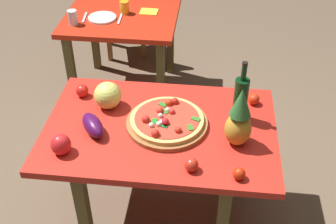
% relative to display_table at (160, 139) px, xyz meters
% --- Properties ---
extents(ground_plane, '(10.00, 10.00, 0.00)m').
position_rel_display_table_xyz_m(ground_plane, '(0.00, 0.00, -0.64)').
color(ground_plane, brown).
extents(display_table, '(1.24, 0.82, 0.74)m').
position_rel_display_table_xyz_m(display_table, '(0.00, 0.00, 0.00)').
color(display_table, '#504623').
rests_on(display_table, ground_plane).
extents(background_table, '(0.89, 0.81, 0.74)m').
position_rel_display_table_xyz_m(background_table, '(-0.48, 1.35, -0.02)').
color(background_table, '#504623').
rests_on(background_table, ground_plane).
extents(dining_chair, '(0.49, 0.49, 0.85)m').
position_rel_display_table_xyz_m(dining_chair, '(-0.61, 1.98, -0.16)').
color(dining_chair, '#935C31').
rests_on(dining_chair, ground_plane).
extents(pizza_board, '(0.44, 0.44, 0.02)m').
position_rel_display_table_xyz_m(pizza_board, '(0.04, 0.02, 0.11)').
color(pizza_board, '#935C31').
rests_on(pizza_board, display_table).
extents(pizza, '(0.39, 0.39, 0.06)m').
position_rel_display_table_xyz_m(pizza, '(0.03, 0.01, 0.13)').
color(pizza, '#E5B761').
rests_on(pizza, pizza_board).
extents(wine_bottle, '(0.08, 0.08, 0.36)m').
position_rel_display_table_xyz_m(wine_bottle, '(0.42, 0.12, 0.23)').
color(wine_bottle, black).
rests_on(wine_bottle, display_table).
extents(pineapple_left, '(0.13, 0.13, 0.33)m').
position_rel_display_table_xyz_m(pineapple_left, '(0.40, -0.08, 0.24)').
color(pineapple_left, '#BA8F2D').
rests_on(pineapple_left, display_table).
extents(melon, '(0.15, 0.15, 0.15)m').
position_rel_display_table_xyz_m(melon, '(-0.31, 0.14, 0.17)').
color(melon, '#D9DC63').
rests_on(melon, display_table).
extents(bell_pepper, '(0.10, 0.10, 0.11)m').
position_rel_display_table_xyz_m(bell_pepper, '(-0.46, -0.25, 0.14)').
color(bell_pepper, red).
rests_on(bell_pepper, display_table).
extents(eggplant, '(0.19, 0.22, 0.09)m').
position_rel_display_table_xyz_m(eggplant, '(-0.34, -0.08, 0.14)').
color(eggplant, '#450F44').
rests_on(eggplant, display_table).
extents(tomato_near_board, '(0.07, 0.07, 0.07)m').
position_rel_display_table_xyz_m(tomato_near_board, '(0.19, -0.30, 0.13)').
color(tomato_near_board, red).
rests_on(tomato_near_board, display_table).
extents(tomato_by_bottle, '(0.07, 0.07, 0.07)m').
position_rel_display_table_xyz_m(tomato_by_bottle, '(-0.49, 0.23, 0.13)').
color(tomato_by_bottle, red).
rests_on(tomato_by_bottle, display_table).
extents(tomato_at_corner, '(0.06, 0.06, 0.06)m').
position_rel_display_table_xyz_m(tomato_at_corner, '(0.51, 0.26, 0.13)').
color(tomato_at_corner, red).
rests_on(tomato_at_corner, display_table).
extents(tomato_beside_pepper, '(0.06, 0.06, 0.06)m').
position_rel_display_table_xyz_m(tomato_beside_pepper, '(0.41, -0.33, 0.12)').
color(tomato_beside_pepper, red).
rests_on(tomato_beside_pepper, display_table).
extents(drinking_glass_juice, '(0.07, 0.07, 0.10)m').
position_rel_display_table_xyz_m(drinking_glass_juice, '(-0.46, 1.37, 0.14)').
color(drinking_glass_juice, orange).
rests_on(drinking_glass_juice, background_table).
extents(drinking_glass_water, '(0.07, 0.07, 0.11)m').
position_rel_display_table_xyz_m(drinking_glass_water, '(-0.81, 1.13, 0.15)').
color(drinking_glass_water, silver).
rests_on(drinking_glass_water, background_table).
extents(dinner_plate, '(0.22, 0.22, 0.02)m').
position_rel_display_table_xyz_m(dinner_plate, '(-0.61, 1.25, 0.10)').
color(dinner_plate, white).
rests_on(dinner_plate, background_table).
extents(fork_utensil, '(0.03, 0.18, 0.01)m').
position_rel_display_table_xyz_m(fork_utensil, '(-0.75, 1.25, 0.10)').
color(fork_utensil, silver).
rests_on(fork_utensil, background_table).
extents(knife_utensil, '(0.02, 0.18, 0.01)m').
position_rel_display_table_xyz_m(knife_utensil, '(-0.47, 1.25, 0.10)').
color(knife_utensil, silver).
rests_on(knife_utensil, background_table).
extents(napkin_folded, '(0.14, 0.12, 0.01)m').
position_rel_display_table_xyz_m(napkin_folded, '(-0.27, 1.41, 0.10)').
color(napkin_folded, yellow).
rests_on(napkin_folded, background_table).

